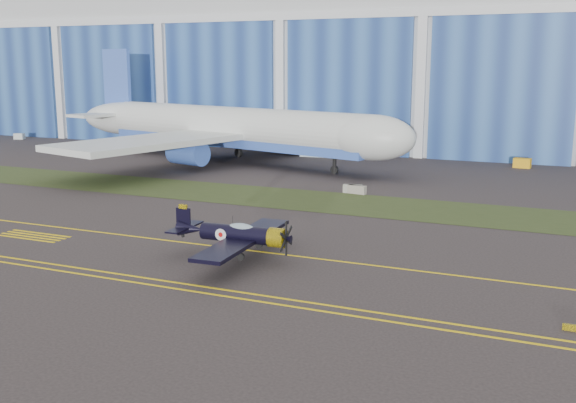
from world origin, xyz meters
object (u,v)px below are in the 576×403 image
at_px(jetliner, 232,83).
at_px(tug, 522,163).
at_px(warbird, 236,234).
at_px(shipping_container, 322,147).

relative_size(jetliner, tug, 34.30).
distance_m(warbird, shipping_container, 54.51).
xyz_separation_m(shipping_container, tug, (28.17, 0.09, -0.74)).
height_order(warbird, jetliner, jetliner).
xyz_separation_m(jetliner, tug, (37.70, 10.32, -10.23)).
bearing_deg(tug, warbird, -99.82).
relative_size(warbird, shipping_container, 1.96).
bearing_deg(shipping_container, warbird, -81.87).
relative_size(shipping_container, tug, 2.93).
bearing_deg(shipping_container, jetliner, -139.19).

